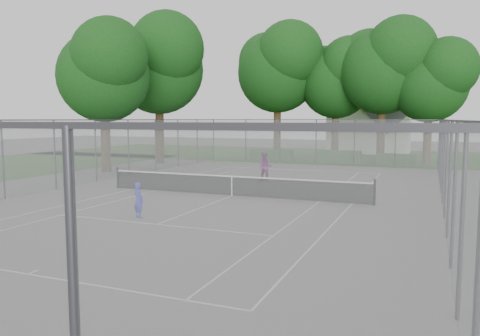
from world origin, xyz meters
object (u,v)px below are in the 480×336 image
at_px(girl_player, 139,200).
at_px(woman_player, 265,167).
at_px(house, 370,114).
at_px(tennis_net, 232,185).

distance_m(girl_player, woman_player, 11.05).
relative_size(house, woman_player, 6.00).
distance_m(tennis_net, girl_player, 5.84).
xyz_separation_m(tennis_net, woman_player, (-0.22, 5.29, 0.32)).
bearing_deg(house, tennis_net, -94.40).
bearing_deg(house, woman_player, -95.76).
bearing_deg(woman_player, house, 85.07).
distance_m(house, woman_player, 26.48).
relative_size(tennis_net, girl_player, 10.00).
bearing_deg(tennis_net, woman_player, 92.36).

